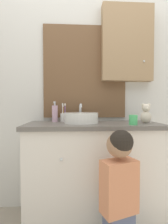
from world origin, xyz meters
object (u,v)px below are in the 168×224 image
(sink_basin, at_px, (81,117))
(child_figure, at_px, (119,186))
(soap_dispenser, at_px, (55,113))
(teddy_bear, at_px, (146,114))
(toothbrush_holder, at_px, (64,117))
(drinking_cup, at_px, (133,120))

(sink_basin, relative_size, child_figure, 0.41)
(soap_dispenser, height_order, teddy_bear, soap_dispenser)
(teddy_bear, bearing_deg, toothbrush_holder, 165.56)
(toothbrush_holder, distance_m, soap_dispenser, 0.09)
(soap_dispenser, bearing_deg, drinking_cup, -25.36)
(soap_dispenser, bearing_deg, child_figure, -50.30)
(child_figure, bearing_deg, drinking_cup, 55.23)
(teddy_bear, bearing_deg, child_figure, -131.13)
(sink_basin, distance_m, teddy_bear, 0.57)
(child_figure, bearing_deg, toothbrush_holder, 124.22)
(child_figure, distance_m, teddy_bear, 0.69)
(sink_basin, xyz_separation_m, toothbrush_holder, (-0.16, 0.13, -0.00))
(teddy_bear, relative_size, drinking_cup, 2.18)
(soap_dispenser, distance_m, drinking_cup, 0.73)
(toothbrush_holder, relative_size, teddy_bear, 1.02)
(sink_basin, xyz_separation_m, child_figure, (0.23, -0.45, -0.42))
(drinking_cup, bearing_deg, soap_dispenser, 154.64)
(sink_basin, relative_size, soap_dispenser, 1.86)
(teddy_bear, xyz_separation_m, drinking_cup, (-0.16, -0.13, -0.04))
(child_figure, height_order, teddy_bear, teddy_bear)
(child_figure, bearing_deg, sink_basin, 116.91)
(sink_basin, bearing_deg, teddy_bear, -6.09)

